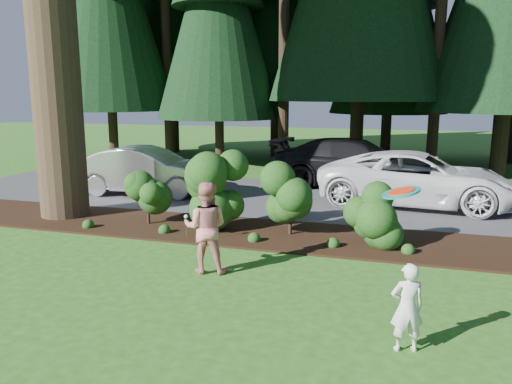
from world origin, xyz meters
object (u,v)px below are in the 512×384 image
at_px(child, 407,307).
at_px(frisbee, 401,192).
at_px(car_white_suv, 418,179).
at_px(car_silver_wagon, 147,171).
at_px(adult, 206,227).
at_px(car_dark_suv, 356,163).

bearing_deg(child, frisbee, -65.54).
bearing_deg(car_white_suv, child, -176.57).
height_order(car_silver_wagon, child, car_silver_wagon).
distance_m(car_white_suv, frisbee, 8.74).
bearing_deg(child, car_silver_wagon, -62.60).
distance_m(adult, frisbee, 4.01).
bearing_deg(car_white_suv, frisbee, -177.62).
bearing_deg(adult, car_white_suv, -130.02).
xyz_separation_m(car_white_suv, car_dark_suv, (-2.03, 2.36, 0.06)).
xyz_separation_m(car_white_suv, adult, (-3.79, -6.87, 0.03)).
height_order(car_white_suv, adult, adult).
xyz_separation_m(car_silver_wagon, child, (8.11, -8.00, -0.21)).
relative_size(child, adult, 0.69).
relative_size(car_silver_wagon, car_white_suv, 0.82).
distance_m(car_white_suv, car_dark_suv, 3.12).
bearing_deg(adult, car_dark_suv, -111.93).
relative_size(car_silver_wagon, frisbee, 9.68).
height_order(car_white_suv, car_dark_suv, car_dark_suv).
relative_size(adult, frisbee, 3.53).
bearing_deg(child, car_dark_suv, -98.91).
bearing_deg(car_dark_suv, car_silver_wagon, 120.68).
bearing_deg(car_silver_wagon, child, -139.80).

